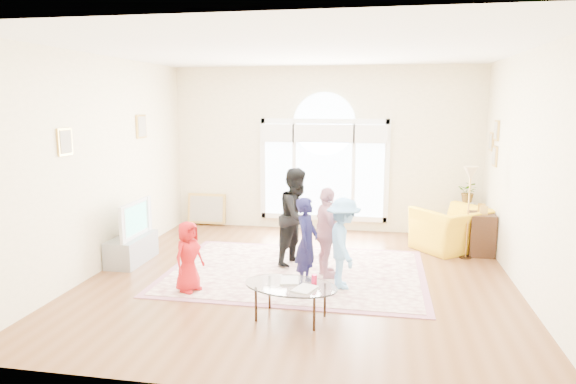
% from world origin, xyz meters
% --- Properties ---
extents(ground, '(6.00, 6.00, 0.00)m').
position_xyz_m(ground, '(0.00, 0.00, 0.00)').
color(ground, brown).
rests_on(ground, ground).
extents(room_shell, '(6.00, 6.00, 6.00)m').
position_xyz_m(room_shell, '(0.01, 2.83, 1.57)').
color(room_shell, '#F7E9BE').
rests_on(room_shell, ground).
extents(area_rug, '(3.60, 2.60, 0.02)m').
position_xyz_m(area_rug, '(-0.10, 0.27, 0.01)').
color(area_rug, beige).
rests_on(area_rug, ground).
extents(rug_border, '(3.80, 2.80, 0.01)m').
position_xyz_m(rug_border, '(-0.10, 0.27, 0.01)').
color(rug_border, '#985C6E').
rests_on(rug_border, ground).
extents(tv_console, '(0.45, 1.00, 0.42)m').
position_xyz_m(tv_console, '(-2.75, 0.30, 0.21)').
color(tv_console, gray).
rests_on(tv_console, ground).
extents(television, '(0.16, 0.99, 0.57)m').
position_xyz_m(television, '(-2.74, 0.30, 0.71)').
color(television, black).
rests_on(television, tv_console).
extents(coffee_table, '(1.23, 0.90, 0.54)m').
position_xyz_m(coffee_table, '(0.12, -1.39, 0.40)').
color(coffee_table, silver).
rests_on(coffee_table, ground).
extents(armchair, '(1.51, 1.49, 0.74)m').
position_xyz_m(armchair, '(2.34, 1.91, 0.37)').
color(armchair, gold).
rests_on(armchair, ground).
extents(side_cabinet, '(0.40, 0.50, 0.70)m').
position_xyz_m(side_cabinet, '(2.78, 1.74, 0.35)').
color(side_cabinet, black).
rests_on(side_cabinet, ground).
extents(floor_lamp, '(0.28, 0.28, 1.51)m').
position_xyz_m(floor_lamp, '(2.52, 1.48, 1.28)').
color(floor_lamp, black).
rests_on(floor_lamp, ground).
extents(plant_pedestal, '(0.20, 0.20, 0.70)m').
position_xyz_m(plant_pedestal, '(2.70, 2.70, 0.35)').
color(plant_pedestal, white).
rests_on(plant_pedestal, ground).
extents(potted_plant, '(0.43, 0.41, 0.38)m').
position_xyz_m(potted_plant, '(2.70, 2.70, 0.89)').
color(potted_plant, '#33722D').
rests_on(potted_plant, plant_pedestal).
extents(leaning_picture, '(0.80, 0.14, 0.62)m').
position_xyz_m(leaning_picture, '(-2.41, 2.90, 0.00)').
color(leaning_picture, tan).
rests_on(leaning_picture, ground).
extents(child_red, '(0.46, 0.55, 0.95)m').
position_xyz_m(child_red, '(-1.37, -0.78, 0.50)').
color(child_red, '#AF1317').
rests_on(child_red, area_rug).
extents(child_navy, '(0.37, 0.49, 1.23)m').
position_xyz_m(child_navy, '(0.14, -0.30, 0.64)').
color(child_navy, '#14143D').
rests_on(child_navy, area_rug).
extents(child_black, '(0.82, 0.90, 1.51)m').
position_xyz_m(child_black, '(-0.14, 0.64, 0.77)').
color(child_black, black).
rests_on(child_black, area_rug).
extents(child_pink, '(0.60, 0.83, 1.31)m').
position_xyz_m(child_pink, '(0.37, 0.12, 0.67)').
color(child_pink, '#CB8996').
rests_on(child_pink, area_rug).
extents(child_blue, '(0.64, 0.89, 1.24)m').
position_xyz_m(child_blue, '(0.64, -0.28, 0.64)').
color(child_blue, '#70B0F0').
rests_on(child_blue, area_rug).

